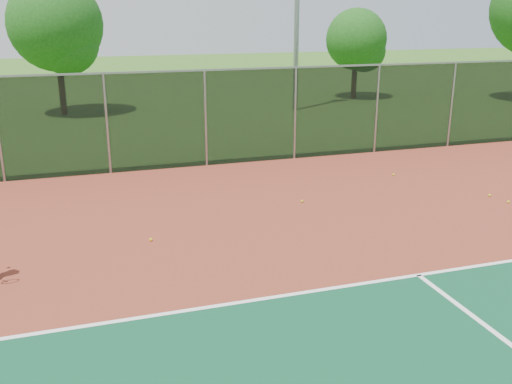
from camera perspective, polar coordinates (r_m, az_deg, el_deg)
The scene contains 9 objects.
court_apron at distance 9.51m, azimuth 8.89°, elevation -12.42°, with size 30.00×20.00×0.02m, color maroon.
fence_back at distance 18.01m, azimuth -5.07°, elevation 7.43°, with size 30.00×0.06×3.03m.
practice_ball_1 at distance 16.04m, azimuth 23.93°, elevation -0.90°, with size 0.07×0.07×0.07m, color #CDCA17.
practice_ball_2 at distance 16.40m, azimuth 22.32°, elevation -0.31°, with size 0.07×0.07×0.07m, color #CDCA17.
practice_ball_3 at distance 14.76m, azimuth 4.63°, elevation -0.91°, with size 0.07×0.07×0.07m, color #CDCA17.
practice_ball_5 at distance 12.49m, azimuth -10.47°, elevation -4.70°, with size 0.07×0.07×0.07m, color #CDCA17.
practice_ball_7 at distance 17.58m, azimuth 13.59°, elevation 1.70°, with size 0.07×0.07×0.07m, color #CDCA17.
tree_back_left at distance 28.61m, azimuth -19.19°, elevation 15.16°, with size 4.29×4.29×6.30m.
tree_back_mid at distance 33.03m, azimuth 10.19°, elevation 14.54°, with size 3.35×3.35×4.92m.
Camera 1 is at (-3.82, -5.31, 4.75)m, focal length 40.00 mm.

